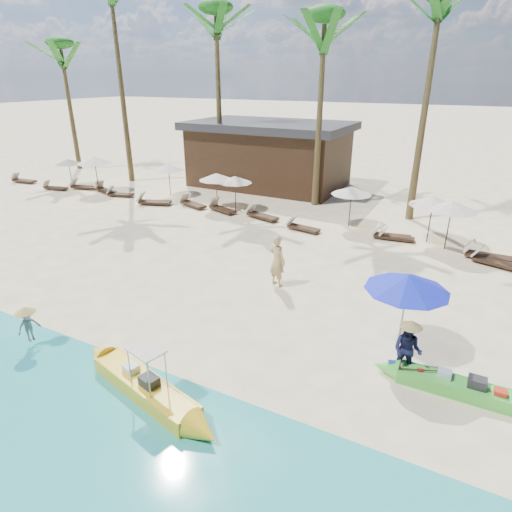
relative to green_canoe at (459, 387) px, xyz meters
The scene contains 36 objects.
ground 5.54m from the green_canoe, behind, with size 240.00×240.00×0.00m, color #FEEEBB.
wet_sand_strip 7.57m from the green_canoe, 137.07° to the right, with size 240.00×4.50×0.01m, color tan.
green_canoe is the anchor object (origin of this frame).
yellow_canoe 7.59m from the green_canoe, 152.17° to the right, with size 5.40×1.69×1.42m.
tourist 7.22m from the green_canoe, 152.72° to the left, with size 0.71×0.47×1.95m, color tan.
vendor_green 1.42m from the green_canoe, behind, with size 0.74×0.57×1.52m, color #141638.
vendor_yellow 11.50m from the green_canoe, 162.60° to the right, with size 0.63×0.36×0.97m, color gray.
blue_umbrella 2.78m from the green_canoe, 146.22° to the left, with size 2.22×2.22×2.39m.
resort_parasol_0 27.90m from the green_canoe, 157.36° to the left, with size 1.82×1.82×1.87m.
lounger_0_left 31.14m from the green_canoe, 161.84° to the left, with size 1.94×0.82×0.64m.
lounger_0_right 27.45m from the green_canoe, 160.15° to the left, with size 1.76×0.84×0.57m.
resort_parasol_1 25.05m from the green_canoe, 155.56° to the left, with size 2.27×2.27×2.34m.
lounger_1_left 26.39m from the green_canoe, 156.89° to the left, with size 1.92×1.01×0.63m.
lounger_1_right 24.54m from the green_canoe, 155.00° to the left, with size 1.96×1.08×0.64m.
resort_parasol_2 21.46m from the green_canoe, 146.67° to the left, with size 1.96×1.96×2.01m.
lounger_2_left 22.97m from the green_canoe, 154.07° to the left, with size 1.79×1.00×0.58m.
resort_parasol_3 17.44m from the green_canoe, 141.88° to the left, with size 2.00×2.00×2.06m.
lounger_3_left 19.94m from the green_canoe, 151.38° to the left, with size 2.09×1.23×0.68m.
lounger_3_right 18.36m from the green_canoe, 145.79° to the left, with size 2.00×1.13×0.65m.
resort_parasol_4 16.69m from the green_canoe, 138.97° to the left, with size 1.91×1.91×1.97m.
lounger_4_left 16.64m from the green_canoe, 141.97° to the left, with size 1.94×1.13×0.63m.
lounger_4_right 14.63m from the green_canoe, 136.08° to the left, with size 2.04×1.08×0.66m.
resort_parasol_5 12.65m from the green_canoe, 118.18° to the left, with size 2.03×2.03×2.10m.
lounger_5_left 12.22m from the green_canoe, 129.96° to the left, with size 1.80×0.80×0.59m.
resort_parasol_6 10.88m from the green_canoe, 101.05° to the left, with size 2.12×2.12×2.19m.
lounger_6_left 10.81m from the green_canoe, 110.03° to the left, with size 1.88×0.87×0.61m.
lounger_6_right 10.67m from the green_canoe, 108.78° to the left, with size 1.67×0.71×0.55m.
resort_parasol_7 10.24m from the green_canoe, 97.04° to the left, with size 2.15×2.15×2.22m.
lounger_7_left 9.55m from the green_canoe, 87.71° to the left, with size 1.91×0.61×0.65m.
lounger_7_right 9.01m from the green_canoe, 85.61° to the left, with size 1.94×1.03×0.63m.
palm_0 34.75m from the green_canoe, 153.06° to the left, with size 2.08×2.08×9.90m.
palm_1 29.01m from the green_canoe, 148.98° to the left, with size 2.08×2.08×13.60m.
palm_2 23.64m from the green_canoe, 136.96° to the left, with size 2.08×2.08×11.33m.
palm_3 18.68m from the green_canoe, 122.21° to the left, with size 2.08×2.08×10.52m.
palm_4 17.01m from the green_canoe, 103.75° to the left, with size 2.08×2.08×11.70m.
pavilion_west 22.10m from the green_canoe, 127.97° to the left, with size 10.80×6.60×4.30m.
Camera 1 is at (5.01, -9.47, 7.14)m, focal length 30.00 mm.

